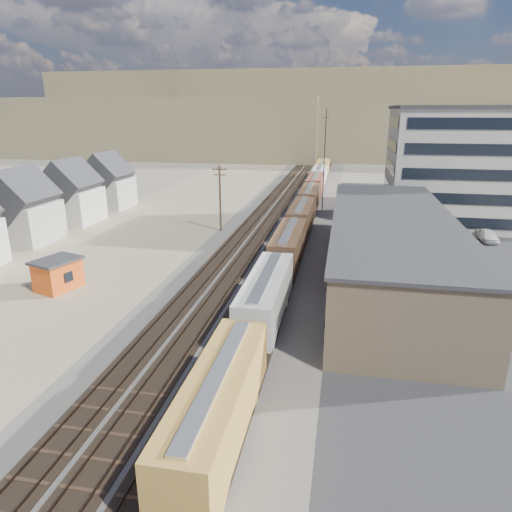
% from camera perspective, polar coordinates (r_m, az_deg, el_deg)
% --- Properties ---
extents(ground, '(300.00, 300.00, 0.00)m').
position_cam_1_polar(ground, '(31.28, -9.72, -17.25)').
color(ground, '#6B6356').
rests_on(ground, ground).
extents(ballast_bed, '(18.00, 200.00, 0.06)m').
position_cam_1_polar(ballast_bed, '(76.51, 3.35, 4.35)').
color(ballast_bed, '#4C4742').
rests_on(ballast_bed, ground).
extents(dirt_yard, '(24.00, 180.00, 0.03)m').
position_cam_1_polar(dirt_yard, '(72.58, -13.63, 3.11)').
color(dirt_yard, '#827859').
rests_on(dirt_yard, ground).
extents(asphalt_lot, '(26.00, 120.00, 0.04)m').
position_cam_1_polar(asphalt_lot, '(62.62, 21.75, -0.00)').
color(asphalt_lot, '#232326').
rests_on(asphalt_lot, ground).
extents(rail_tracks, '(11.40, 200.00, 0.24)m').
position_cam_1_polar(rail_tracks, '(76.56, 2.94, 4.43)').
color(rail_tracks, black).
rests_on(rail_tracks, ground).
extents(freight_train, '(3.00, 119.74, 4.46)m').
position_cam_1_polar(freight_train, '(74.98, 6.22, 6.16)').
color(freight_train, black).
rests_on(freight_train, ground).
extents(warehouse, '(12.40, 40.40, 7.25)m').
position_cam_1_polar(warehouse, '(51.06, 16.40, 0.96)').
color(warehouse, tan).
rests_on(warehouse, ground).
extents(office_tower, '(22.60, 18.60, 18.45)m').
position_cam_1_polar(office_tower, '(81.25, 24.25, 10.25)').
color(office_tower, '#9E998E').
rests_on(office_tower, ground).
extents(utility_pole_north, '(2.20, 0.32, 10.00)m').
position_cam_1_polar(utility_pole_north, '(69.39, -4.51, 7.37)').
color(utility_pole_north, '#382619').
rests_on(utility_pole_north, ground).
extents(radio_mast, '(1.20, 0.16, 18.00)m').
position_cam_1_polar(radio_mast, '(84.30, 8.53, 11.72)').
color(radio_mast, black).
rests_on(radio_mast, ground).
extents(hills_north, '(265.00, 80.00, 32.00)m').
position_cam_1_polar(hills_north, '(191.96, 8.44, 16.55)').
color(hills_north, brown).
rests_on(hills_north, ground).
extents(maintenance_shed, '(4.62, 5.30, 3.28)m').
position_cam_1_polar(maintenance_shed, '(51.30, -23.52, -2.07)').
color(maintenance_shed, '#CE4C13').
rests_on(maintenance_shed, ground).
extents(parked_car_blue, '(5.19, 5.62, 1.46)m').
position_cam_1_polar(parked_car_blue, '(73.39, 18.96, 3.38)').
color(parked_car_blue, navy).
rests_on(parked_car_blue, ground).
extents(parked_car_far, '(2.40, 5.12, 1.69)m').
position_cam_1_polar(parked_car_far, '(72.34, 26.95, 2.29)').
color(parked_car_far, silver).
rests_on(parked_car_far, ground).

